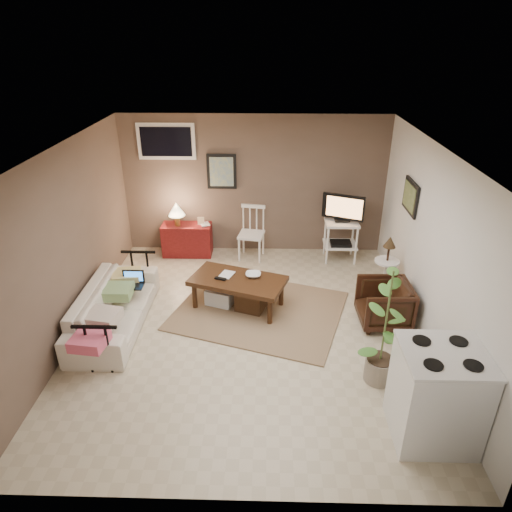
{
  "coord_description": "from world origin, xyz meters",
  "views": [
    {
      "loc": [
        0.23,
        -5.05,
        3.61
      ],
      "look_at": [
        0.09,
        0.35,
        0.92
      ],
      "focal_mm": 32.0,
      "sensor_mm": 36.0,
      "label": 1
    }
  ],
  "objects_px": {
    "tv_stand": "(342,226)",
    "armchair": "(384,302)",
    "potted_plant": "(386,324)",
    "side_table": "(387,259)",
    "stove": "(437,395)",
    "sofa": "(113,301)",
    "red_console": "(186,237)",
    "spindle_chair": "(251,235)",
    "coffee_table": "(237,290)"
  },
  "relations": [
    {
      "from": "tv_stand",
      "to": "armchair",
      "type": "relative_size",
      "value": 1.75
    },
    {
      "from": "armchair",
      "to": "potted_plant",
      "type": "height_order",
      "value": "potted_plant"
    },
    {
      "from": "side_table",
      "to": "stove",
      "type": "distance_m",
      "value": 2.66
    },
    {
      "from": "armchair",
      "to": "potted_plant",
      "type": "relative_size",
      "value": 0.47
    },
    {
      "from": "sofa",
      "to": "red_console",
      "type": "height_order",
      "value": "red_console"
    },
    {
      "from": "potted_plant",
      "to": "stove",
      "type": "distance_m",
      "value": 0.88
    },
    {
      "from": "spindle_chair",
      "to": "side_table",
      "type": "bearing_deg",
      "value": -30.85
    },
    {
      "from": "red_console",
      "to": "tv_stand",
      "type": "xyz_separation_m",
      "value": [
        2.68,
        -0.13,
        0.28
      ]
    },
    {
      "from": "spindle_chair",
      "to": "armchair",
      "type": "distance_m",
      "value": 2.7
    },
    {
      "from": "potted_plant",
      "to": "stove",
      "type": "relative_size",
      "value": 1.43
    },
    {
      "from": "red_console",
      "to": "potted_plant",
      "type": "height_order",
      "value": "potted_plant"
    },
    {
      "from": "coffee_table",
      "to": "sofa",
      "type": "bearing_deg",
      "value": -163.28
    },
    {
      "from": "tv_stand",
      "to": "potted_plant",
      "type": "bearing_deg",
      "value": -89.44
    },
    {
      "from": "spindle_chair",
      "to": "tv_stand",
      "type": "height_order",
      "value": "tv_stand"
    },
    {
      "from": "sofa",
      "to": "side_table",
      "type": "relative_size",
      "value": 2.03
    },
    {
      "from": "sofa",
      "to": "potted_plant",
      "type": "distance_m",
      "value": 3.49
    },
    {
      "from": "stove",
      "to": "sofa",
      "type": "bearing_deg",
      "value": 154.23
    },
    {
      "from": "coffee_table",
      "to": "sofa",
      "type": "relative_size",
      "value": 0.75
    },
    {
      "from": "stove",
      "to": "red_console",
      "type": "bearing_deg",
      "value": 127.64
    },
    {
      "from": "sofa",
      "to": "spindle_chair",
      "type": "distance_m",
      "value": 2.75
    },
    {
      "from": "sofa",
      "to": "armchair",
      "type": "bearing_deg",
      "value": -87.84
    },
    {
      "from": "red_console",
      "to": "potted_plant",
      "type": "distance_m",
      "value": 4.2
    },
    {
      "from": "sofa",
      "to": "stove",
      "type": "distance_m",
      "value": 4.07
    },
    {
      "from": "sofa",
      "to": "spindle_chair",
      "type": "xyz_separation_m",
      "value": [
        1.76,
        2.11,
        0.05
      ]
    },
    {
      "from": "side_table",
      "to": "armchair",
      "type": "distance_m",
      "value": 0.82
    },
    {
      "from": "coffee_table",
      "to": "potted_plant",
      "type": "bearing_deg",
      "value": -41.08
    },
    {
      "from": "red_console",
      "to": "spindle_chair",
      "type": "distance_m",
      "value": 1.16
    },
    {
      "from": "tv_stand",
      "to": "armchair",
      "type": "distance_m",
      "value": 1.97
    },
    {
      "from": "coffee_table",
      "to": "red_console",
      "type": "bearing_deg",
      "value": 120.64
    },
    {
      "from": "tv_stand",
      "to": "stove",
      "type": "distance_m",
      "value": 3.85
    },
    {
      "from": "side_table",
      "to": "potted_plant",
      "type": "xyz_separation_m",
      "value": [
        -0.48,
        -1.89,
        0.17
      ]
    },
    {
      "from": "red_console",
      "to": "stove",
      "type": "relative_size",
      "value": 0.98
    },
    {
      "from": "coffee_table",
      "to": "potted_plant",
      "type": "relative_size",
      "value": 1.01
    },
    {
      "from": "coffee_table",
      "to": "stove",
      "type": "distance_m",
      "value": 3.05
    },
    {
      "from": "armchair",
      "to": "sofa",
      "type": "bearing_deg",
      "value": -89.81
    },
    {
      "from": "armchair",
      "to": "stove",
      "type": "distance_m",
      "value": 1.91
    },
    {
      "from": "side_table",
      "to": "armchair",
      "type": "relative_size",
      "value": 1.43
    },
    {
      "from": "armchair",
      "to": "stove",
      "type": "bearing_deg",
      "value": -0.5
    },
    {
      "from": "red_console",
      "to": "stove",
      "type": "xyz_separation_m",
      "value": [
        3.05,
        -3.95,
        0.16
      ]
    },
    {
      "from": "spindle_chair",
      "to": "coffee_table",
      "type": "bearing_deg",
      "value": -95.01
    },
    {
      "from": "tv_stand",
      "to": "potted_plant",
      "type": "distance_m",
      "value": 3.06
    },
    {
      "from": "sofa",
      "to": "armchair",
      "type": "height_order",
      "value": "sofa"
    },
    {
      "from": "tv_stand",
      "to": "potted_plant",
      "type": "xyz_separation_m",
      "value": [
        0.03,
        -3.06,
        0.14
      ]
    },
    {
      "from": "red_console",
      "to": "armchair",
      "type": "height_order",
      "value": "red_console"
    },
    {
      "from": "coffee_table",
      "to": "stove",
      "type": "bearing_deg",
      "value": -47.83
    },
    {
      "from": "red_console",
      "to": "spindle_chair",
      "type": "relative_size",
      "value": 1.07
    },
    {
      "from": "sofa",
      "to": "potted_plant",
      "type": "relative_size",
      "value": 1.35
    },
    {
      "from": "tv_stand",
      "to": "side_table",
      "type": "distance_m",
      "value": 1.27
    },
    {
      "from": "sofa",
      "to": "red_console",
      "type": "xyz_separation_m",
      "value": [
        0.61,
        2.19,
        -0.04
      ]
    },
    {
      "from": "sofa",
      "to": "coffee_table",
      "type": "bearing_deg",
      "value": -73.28
    }
  ]
}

